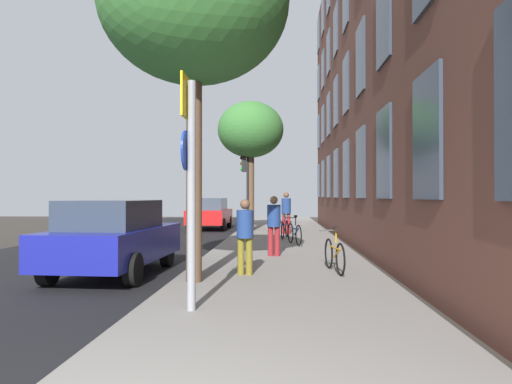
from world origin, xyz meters
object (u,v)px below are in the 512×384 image
(tree_far, at_px, (251,131))
(bicycle_0, at_px, (334,254))
(car_1, at_px, (210,213))
(pedestrian_1, at_px, (274,222))
(traffic_light, at_px, (246,178))
(tree_near, at_px, (194,4))
(pedestrian_2, at_px, (286,210))
(sign_post, at_px, (190,173))
(car_0, at_px, (114,237))
(bicycle_2, at_px, (285,228))
(bicycle_1, at_px, (294,233))
(pedestrian_0, at_px, (245,232))

(tree_far, bearing_deg, bicycle_0, -77.74)
(car_1, bearing_deg, pedestrian_1, -72.88)
(traffic_light, height_order, tree_near, tree_near)
(tree_far, distance_m, bicycle_0, 12.88)
(traffic_light, bearing_deg, tree_far, 31.66)
(bicycle_0, distance_m, pedestrian_2, 9.95)
(sign_post, height_order, car_0, sign_post)
(bicycle_2, bearing_deg, tree_far, 111.97)
(tree_far, height_order, bicycle_1, tree_far)
(bicycle_0, xyz_separation_m, pedestrian_1, (-1.32, 2.54, 0.55))
(bicycle_0, bearing_deg, car_1, 109.12)
(tree_near, xyz_separation_m, car_0, (-1.98, 1.23, -4.50))
(traffic_light, bearing_deg, tree_near, -89.79)
(bicycle_2, bearing_deg, pedestrian_1, -93.46)
(car_0, bearing_deg, sign_post, -55.47)
(tree_near, relative_size, car_0, 1.65)
(traffic_light, height_order, bicycle_2, traffic_light)
(bicycle_2, relative_size, car_1, 0.39)
(bicycle_2, distance_m, pedestrian_0, 8.46)
(pedestrian_0, xyz_separation_m, car_1, (-2.97, 14.38, -0.16))
(bicycle_0, height_order, bicycle_1, bicycle_1)
(tree_near, distance_m, car_0, 5.07)
(pedestrian_1, distance_m, car_0, 4.28)
(pedestrian_0, xyz_separation_m, pedestrian_2, (0.94, 10.35, 0.13))
(bicycle_2, bearing_deg, car_1, 122.65)
(bicycle_0, xyz_separation_m, pedestrian_0, (-1.86, -0.47, 0.51))
(bicycle_2, bearing_deg, bicycle_0, -82.86)
(car_0, xyz_separation_m, car_1, (-0.09, 13.95, 0.00))
(bicycle_1, bearing_deg, car_0, -126.20)
(tree_near, xyz_separation_m, pedestrian_1, (1.43, 3.81, -4.30))
(pedestrian_1, height_order, pedestrian_2, pedestrian_2)
(sign_post, bearing_deg, bicycle_1, 79.17)
(sign_post, xyz_separation_m, bicycle_1, (1.71, 8.93, -1.54))
(traffic_light, bearing_deg, sign_post, -88.48)
(bicycle_2, bearing_deg, traffic_light, 115.55)
(bicycle_0, xyz_separation_m, car_1, (-4.82, 13.92, 0.35))
(traffic_light, xyz_separation_m, car_1, (-2.02, 2.20, -1.74))
(traffic_light, xyz_separation_m, tree_near, (0.05, -12.98, 2.76))
(bicycle_1, bearing_deg, pedestrian_1, -102.03)
(pedestrian_0, relative_size, pedestrian_2, 0.87)
(sign_post, relative_size, bicycle_0, 2.01)
(pedestrian_0, bearing_deg, bicycle_1, 78.92)
(bicycle_0, relative_size, bicycle_1, 0.98)
(pedestrian_2, relative_size, car_1, 0.42)
(bicycle_1, height_order, pedestrian_0, pedestrian_0)
(tree_near, bearing_deg, traffic_light, 90.21)
(car_1, bearing_deg, bicycle_0, -70.88)
(car_0, bearing_deg, car_1, 90.35)
(tree_near, bearing_deg, bicycle_1, 73.04)
(bicycle_0, distance_m, car_0, 4.75)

